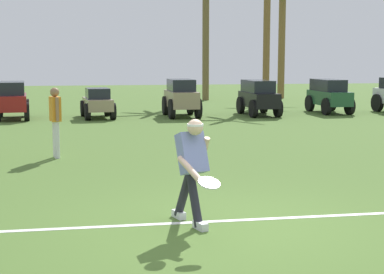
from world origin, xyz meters
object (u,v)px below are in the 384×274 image
parked_car_slot_b (13,99)px  palm_tree_right_of_centre (282,32)px  parked_car_slot_f (329,95)px  teammate_near_sideline (55,116)px  palm_tree_left_of_centre (267,13)px  frisbee_in_flight (209,183)px  parked_car_slot_e (258,96)px  palm_tree_far_left (206,16)px  parked_car_slot_c (98,103)px  parked_car_slot_d (181,97)px  frisbee_thrower (192,166)px

parked_car_slot_b → palm_tree_right_of_centre: (12.92, 8.67, 2.81)m
parked_car_slot_b → parked_car_slot_f: bearing=1.5°
teammate_near_sideline → palm_tree_left_of_centre: size_ratio=0.21×
teammate_near_sideline → palm_tree_left_of_centre: 17.20m
frisbee_in_flight → parked_car_slot_e: parked_car_slot_e is taller
palm_tree_far_left → parked_car_slot_c: bearing=-124.3°
frisbee_in_flight → parked_car_slot_d: parked_car_slot_d is taller
parked_car_slot_f → palm_tree_far_left: 9.21m
frisbee_in_flight → parked_car_slot_e: bearing=72.1°
parked_car_slot_e → frisbee_in_flight: bearing=-107.9°
parked_car_slot_c → parked_car_slot_f: size_ratio=0.94×
parked_car_slot_d → frisbee_thrower: bearing=-97.8°
frisbee_thrower → parked_car_slot_b: bearing=106.1°
parked_car_slot_b → palm_tree_far_left: (8.63, 8.01, 3.59)m
parked_car_slot_c → parked_car_slot_d: 3.12m
teammate_near_sideline → parked_car_slot_f: teammate_near_sideline is taller
parked_car_slot_d → palm_tree_far_left: palm_tree_far_left is taller
teammate_near_sideline → palm_tree_left_of_centre: palm_tree_left_of_centre is taller
parked_car_slot_e → parked_car_slot_f: 3.08m
parked_car_slot_e → parked_car_slot_f: bearing=8.6°
frisbee_thrower → palm_tree_left_of_centre: bearing=70.9°
frisbee_thrower → frisbee_in_flight: frisbee_thrower is taller
parked_car_slot_b → parked_car_slot_d: 6.15m
parked_car_slot_d → parked_car_slot_f: (6.06, 0.50, -0.02)m
parked_car_slot_b → parked_car_slot_e: (9.16, -0.14, 0.00)m
teammate_near_sideline → parked_car_slot_e: 11.19m
frisbee_in_flight → teammate_near_sideline: teammate_near_sideline is taller
frisbee_thrower → parked_car_slot_c: size_ratio=0.62×
parked_car_slot_b → parked_car_slot_e: bearing=-0.9°
frisbee_thrower → parked_car_slot_b: size_ratio=0.57×
parked_car_slot_d → parked_car_slot_f: parked_car_slot_d is taller
palm_tree_far_left → palm_tree_right_of_centre: 4.41m
palm_tree_far_left → palm_tree_right_of_centre: palm_tree_far_left is taller
parked_car_slot_b → palm_tree_far_left: bearing=42.9°
frisbee_in_flight → teammate_near_sideline: 6.90m
palm_tree_left_of_centre → parked_car_slot_f: bearing=-77.8°
parked_car_slot_e → palm_tree_far_left: bearing=93.7°
parked_car_slot_c → parked_car_slot_d: parked_car_slot_d is taller
palm_tree_far_left → palm_tree_right_of_centre: (4.29, 0.66, -0.78)m
parked_car_slot_b → parked_car_slot_d: (6.15, -0.18, 0.02)m
parked_car_slot_d → parked_car_slot_b: bearing=178.3°
parked_car_slot_d → palm_tree_right_of_centre: palm_tree_right_of_centre is taller
frisbee_thrower → palm_tree_far_left: bearing=78.9°
parked_car_slot_c → palm_tree_far_left: size_ratio=0.31×
frisbee_thrower → parked_car_slot_c: (-1.16, 14.31, -0.24)m
frisbee_in_flight → parked_car_slot_f: bearing=63.1°
parked_car_slot_b → parked_car_slot_c: (3.04, -0.21, -0.16)m
teammate_near_sideline → parked_car_slot_e: size_ratio=0.64×
palm_tree_left_of_centre → palm_tree_far_left: bearing=133.9°
parked_car_slot_f → palm_tree_right_of_centre: bearing=85.1°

